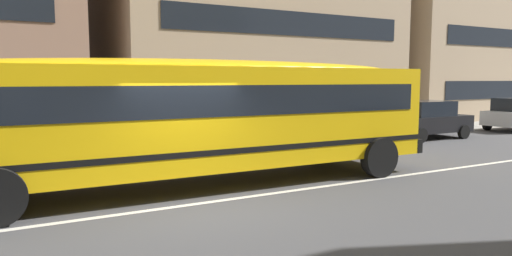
{
  "coord_description": "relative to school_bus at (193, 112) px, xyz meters",
  "views": [
    {
      "loc": [
        -3.25,
        -8.81,
        2.58
      ],
      "look_at": [
        2.02,
        0.77,
        1.42
      ],
      "focal_mm": 32.49,
      "sensor_mm": 36.0,
      "label": 1
    }
  ],
  "objects": [
    {
      "name": "sidewalk_far",
      "position": [
        -0.73,
        6.26,
        -1.8
      ],
      "size": [
        120.0,
        3.0,
        0.01
      ],
      "primitive_type": "cube",
      "color": "gray",
      "rests_on": "ground_plane"
    },
    {
      "name": "apartment_block_far_right",
      "position": [
        25.21,
        14.33,
        6.44
      ],
      "size": [
        16.28,
        13.2,
        16.5
      ],
      "color": "tan",
      "rests_on": "ground_plane"
    },
    {
      "name": "ground_plane",
      "position": [
        -0.73,
        -1.55,
        -1.81
      ],
      "size": [
        400.0,
        400.0,
        0.0
      ],
      "primitive_type": "plane",
      "color": "#424244"
    },
    {
      "name": "lane_centreline",
      "position": [
        -0.73,
        -1.55,
        -1.81
      ],
      "size": [
        110.0,
        0.16,
        0.01
      ],
      "primitive_type": "cube",
      "color": "silver",
      "rests_on": "ground_plane"
    },
    {
      "name": "parked_car_black_by_entrance",
      "position": [
        12.19,
        3.63,
        -0.96
      ],
      "size": [
        3.92,
        1.91,
        1.64
      ],
      "rotation": [
        0.0,
        0.0,
        -0.01
      ],
      "color": "black",
      "rests_on": "ground_plane"
    },
    {
      "name": "school_bus",
      "position": [
        0.0,
        0.0,
        0.0
      ],
      "size": [
        13.65,
        3.34,
        3.04
      ],
      "rotation": [
        0.0,
        0.0,
        3.13
      ],
      "color": "yellow",
      "rests_on": "ground_plane"
    }
  ]
}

